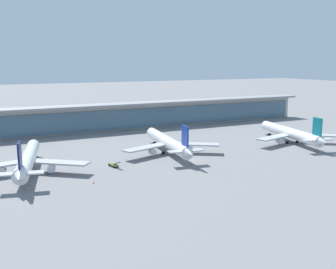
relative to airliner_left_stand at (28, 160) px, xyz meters
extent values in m
plane|color=slate|center=(60.83, -10.46, -4.69)|extent=(1200.00, 1200.00, 0.00)
cylinder|color=white|center=(0.25, 1.11, 0.02)|extent=(15.31, 47.01, 4.97)
cone|color=white|center=(5.93, 26.00, 0.02)|extent=(5.74, 5.44, 4.87)
cone|color=white|center=(-5.36, -23.53, 0.51)|extent=(5.57, 6.32, 4.47)
cube|color=black|center=(5.30, 23.23, 0.89)|extent=(4.09, 2.83, 0.60)
cube|color=#B7BABF|center=(9.73, -5.48, -0.85)|extent=(20.11, 17.69, 0.60)
cylinder|color=silver|center=(-8.75, -1.78, -2.56)|extent=(3.47, 4.11, 2.74)
cylinder|color=silver|center=(7.11, -5.40, -2.56)|extent=(3.47, 4.11, 2.74)
cube|color=#141E51|center=(-4.41, -19.33, 6.35)|extent=(1.92, 5.98, 7.70)
cube|color=#B7BABF|center=(-4.60, -20.17, 0.76)|extent=(14.19, 6.72, 0.43)
cylinder|color=black|center=(-2.99, -0.78, -4.09)|extent=(1.27, 1.40, 1.20)
cylinder|color=black|center=(2.35, -2.00, -4.09)|extent=(1.27, 1.40, 1.20)
cylinder|color=black|center=(4.44, 19.48, -4.09)|extent=(1.27, 1.40, 1.20)
cylinder|color=white|center=(57.92, 5.91, 0.02)|extent=(11.42, 47.32, 4.97)
cone|color=white|center=(61.45, 31.19, 0.02)|extent=(5.44, 5.10, 4.87)
cone|color=white|center=(54.43, -19.13, 0.51)|extent=(5.18, 6.03, 4.47)
cube|color=black|center=(61.06, 28.38, 0.89)|extent=(3.97, 2.55, 0.60)
cube|color=#B7BABF|center=(46.73, 3.11, -0.85)|extent=(22.05, 11.84, 0.60)
cube|color=#B7BABF|center=(67.92, 0.15, -0.85)|extent=(20.81, 16.50, 0.60)
cylinder|color=silver|center=(49.20, 2.26, -2.56)|extent=(3.21, 3.94, 2.74)
cylinder|color=silver|center=(65.31, 0.01, -2.56)|extent=(3.21, 3.94, 2.74)
cube|color=#193899|center=(55.02, -14.86, 6.35)|extent=(1.42, 6.02, 7.70)
cube|color=#B7BABF|center=(54.91, -15.71, 0.76)|extent=(14.09, 5.62, 0.43)
cylinder|color=black|center=(54.85, 3.74, -4.09)|extent=(1.18, 1.33, 1.20)
cylinder|color=black|center=(60.28, 2.99, -4.09)|extent=(1.18, 1.33, 1.20)
cylinder|color=black|center=(60.52, 24.56, -4.09)|extent=(1.18, 1.33, 1.20)
cylinder|color=white|center=(120.75, -1.06, 0.02)|extent=(14.37, 47.12, 4.97)
cone|color=white|center=(125.90, 23.94, 0.02)|extent=(5.67, 5.36, 4.87)
cone|color=white|center=(115.65, -25.82, 0.51)|extent=(5.48, 6.25, 4.47)
cube|color=black|center=(125.33, 21.16, 0.89)|extent=(4.06, 2.76, 0.60)
cube|color=#B7BABF|center=(109.40, -3.13, -0.85)|extent=(22.09, 10.61, 0.60)
cube|color=#B7BABF|center=(130.36, -7.45, -0.85)|extent=(20.29, 17.41, 0.60)
cylinder|color=silver|center=(111.81, -4.14, -2.56)|extent=(3.41, 4.07, 2.74)
cylinder|color=silver|center=(127.74, -7.42, -2.56)|extent=(3.41, 4.07, 2.74)
cube|color=#0F6B7A|center=(116.52, -21.60, 6.35)|extent=(1.80, 5.99, 7.70)
cube|color=#B7BABF|center=(116.34, -22.44, 0.76)|extent=(14.18, 6.45, 0.43)
cylinder|color=black|center=(117.55, -3.02, -4.09)|extent=(1.25, 1.38, 1.20)
cylinder|color=black|center=(122.91, -4.13, -4.09)|extent=(1.25, 1.38, 1.20)
cylinder|color=black|center=(124.55, 17.39, -4.09)|extent=(1.25, 1.38, 1.20)
cube|color=olive|center=(29.49, -6.04, -3.94)|extent=(2.76, 5.07, 0.60)
cube|color=black|center=(29.99, -8.42, -2.85)|extent=(1.70, 4.05, 1.72)
cylinder|color=black|center=(30.65, -7.52, -4.24)|extent=(0.46, 0.94, 0.90)
cylinder|color=black|center=(29.03, -7.86, -4.24)|extent=(0.46, 0.94, 0.90)
cylinder|color=black|center=(29.95, -4.23, -4.24)|extent=(0.46, 0.94, 0.90)
cylinder|color=black|center=(28.33, -4.57, -4.24)|extent=(0.46, 0.94, 0.90)
cube|color=beige|center=(60.83, 72.16, 2.31)|extent=(247.75, 8.00, 14.00)
cube|color=slate|center=(60.83, 67.86, 1.61)|extent=(242.80, 0.50, 11.20)
cube|color=gray|center=(60.83, 70.16, 9.91)|extent=(252.71, 12.80, 1.20)
cone|color=orange|center=(-1.82, -15.53, -4.34)|extent=(0.44, 0.44, 0.70)
cube|color=black|center=(-1.82, -15.53, -4.67)|extent=(0.62, 0.62, 0.04)
cone|color=orange|center=(17.10, -22.53, -4.34)|extent=(0.44, 0.44, 0.70)
cube|color=black|center=(17.10, -22.53, -4.67)|extent=(0.62, 0.62, 0.04)
camera|label=1|loc=(-16.64, -142.86, 33.88)|focal=42.34mm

